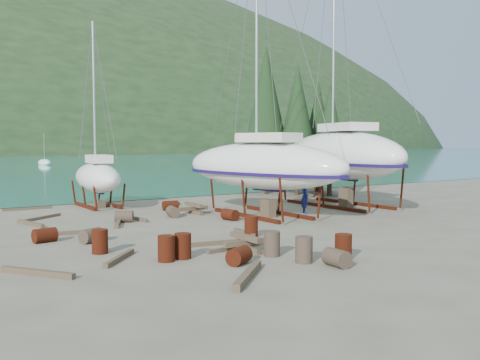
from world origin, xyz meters
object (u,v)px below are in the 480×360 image
small_sailboat_shore (97,177)px  large_sailboat_far (339,155)px  large_sailboat_near (262,165)px  worker (305,197)px

small_sailboat_shore → large_sailboat_far: bearing=-26.2°
large_sailboat_near → small_sailboat_shore: 10.86m
large_sailboat_far → worker: 4.89m
large_sailboat_near → small_sailboat_shore: size_ratio=1.51×
small_sailboat_shore → worker: size_ratio=6.19×
large_sailboat_far → worker: (-4.05, -1.45, -2.33)m
large_sailboat_far → worker: bearing=-147.6°
large_sailboat_near → worker: size_ratio=9.36×
small_sailboat_shore → large_sailboat_near: bearing=-49.7°
large_sailboat_far → small_sailboat_shore: bearing=161.0°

